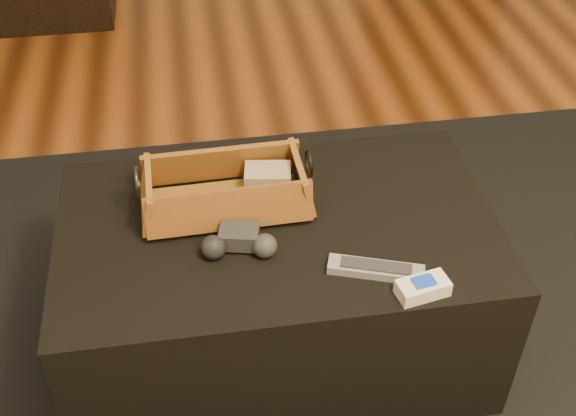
{
  "coord_description": "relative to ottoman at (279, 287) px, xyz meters",
  "views": [
    {
      "loc": [
        -0.06,
        -0.83,
        1.52
      ],
      "look_at": [
        0.13,
        0.36,
        0.49
      ],
      "focal_mm": 45.0,
      "sensor_mm": 36.0,
      "label": 1
    }
  ],
  "objects": [
    {
      "name": "area_rug",
      "position": [
        0.0,
        -0.05,
        -0.22
      ],
      "size": [
        2.6,
        2.0,
        0.01
      ],
      "primitive_type": "cube",
      "color": "black",
      "rests_on": "floor"
    },
    {
      "name": "ottoman",
      "position": [
        0.0,
        0.0,
        0.0
      ],
      "size": [
        1.0,
        0.6,
        0.42
      ],
      "primitive_type": "cube",
      "color": "black",
      "rests_on": "area_rug"
    },
    {
      "name": "tv_remote",
      "position": [
        -0.13,
        0.06,
        0.23
      ],
      "size": [
        0.21,
        0.07,
        0.02
      ],
      "primitive_type": "cube",
      "rotation": [
        0.0,
        0.0,
        0.13
      ],
      "color": "black",
      "rests_on": "wicker_basket"
    },
    {
      "name": "cloth_bundle",
      "position": [
        -0.01,
        0.11,
        0.25
      ],
      "size": [
        0.12,
        0.09,
        0.06
      ],
      "primitive_type": "cube",
      "rotation": [
        0.0,
        0.0,
        -0.15
      ],
      "color": "tan",
      "rests_on": "wicker_basket"
    },
    {
      "name": "wicker_basket",
      "position": [
        -0.11,
        0.08,
        0.26
      ],
      "size": [
        0.39,
        0.21,
        0.14
      ],
      "color": "#A67025",
      "rests_on": "ottoman"
    },
    {
      "name": "game_controller",
      "position": [
        -0.1,
        -0.08,
        0.24
      ],
      "size": [
        0.17,
        0.1,
        0.05
      ],
      "color": "#2A2A2C",
      "rests_on": "ottoman"
    },
    {
      "name": "silver_remote",
      "position": [
        0.18,
        -0.19,
        0.22
      ],
      "size": [
        0.21,
        0.11,
        0.02
      ],
      "color": "#96999D",
      "rests_on": "ottoman"
    },
    {
      "name": "cream_gadget",
      "position": [
        0.26,
        -0.26,
        0.23
      ],
      "size": [
        0.11,
        0.07,
        0.04
      ],
      "color": "white",
      "rests_on": "ottoman"
    }
  ]
}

